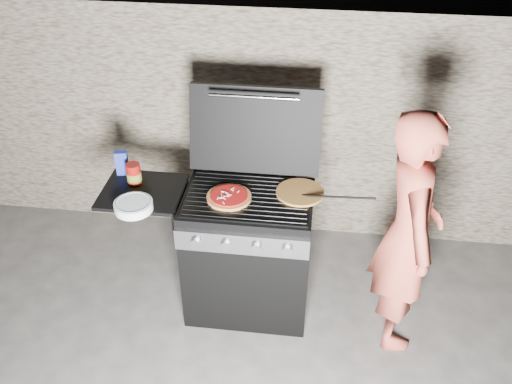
# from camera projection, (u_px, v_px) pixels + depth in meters

# --- Properties ---
(ground) EXTENTS (50.00, 50.00, 0.00)m
(ground) POSITION_uv_depth(u_px,v_px,m) (249.00, 302.00, 4.01)
(ground) COLOR #3D3B39
(stone_wall) EXTENTS (8.00, 0.35, 1.80)m
(stone_wall) POSITION_uv_depth(u_px,v_px,m) (267.00, 119.00, 4.35)
(stone_wall) COLOR gray
(stone_wall) RESTS_ON ground
(gas_grill) EXTENTS (1.34, 0.79, 0.91)m
(gas_grill) POSITION_uv_depth(u_px,v_px,m) (211.00, 250.00, 3.78)
(gas_grill) COLOR black
(gas_grill) RESTS_ON ground
(pizza_topped) EXTENTS (0.35, 0.35, 0.03)m
(pizza_topped) POSITION_uv_depth(u_px,v_px,m) (229.00, 196.00, 3.47)
(pizza_topped) COLOR #D88E4D
(pizza_topped) RESTS_ON gas_grill
(pizza_plain) EXTENTS (0.36, 0.36, 0.02)m
(pizza_plain) POSITION_uv_depth(u_px,v_px,m) (300.00, 192.00, 3.52)
(pizza_plain) COLOR #DAA250
(pizza_plain) RESTS_ON gas_grill
(sauce_jar) EXTENTS (0.11, 0.11, 0.14)m
(sauce_jar) POSITION_uv_depth(u_px,v_px,m) (134.00, 174.00, 3.59)
(sauce_jar) COLOR maroon
(sauce_jar) RESTS_ON gas_grill
(blue_carton) EXTENTS (0.08, 0.06, 0.17)m
(blue_carton) POSITION_uv_depth(u_px,v_px,m) (122.00, 163.00, 3.67)
(blue_carton) COLOR navy
(blue_carton) RESTS_ON gas_grill
(plate_stack) EXTENTS (0.25, 0.25, 0.05)m
(plate_stack) POSITION_uv_depth(u_px,v_px,m) (133.00, 206.00, 3.38)
(plate_stack) COLOR white
(plate_stack) RESTS_ON gas_grill
(person) EXTENTS (0.44, 0.63, 1.61)m
(person) POSITION_uv_depth(u_px,v_px,m) (408.00, 234.00, 3.36)
(person) COLOR #C6503E
(person) RESTS_ON ground
(tongs) EXTENTS (0.49, 0.11, 0.10)m
(tongs) POSITION_uv_depth(u_px,v_px,m) (334.00, 196.00, 3.41)
(tongs) COLOR black
(tongs) RESTS_ON gas_grill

